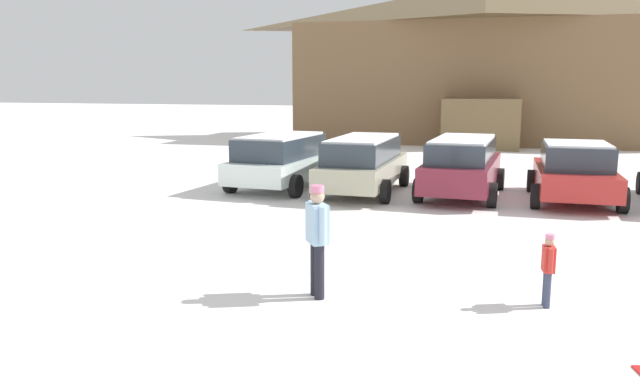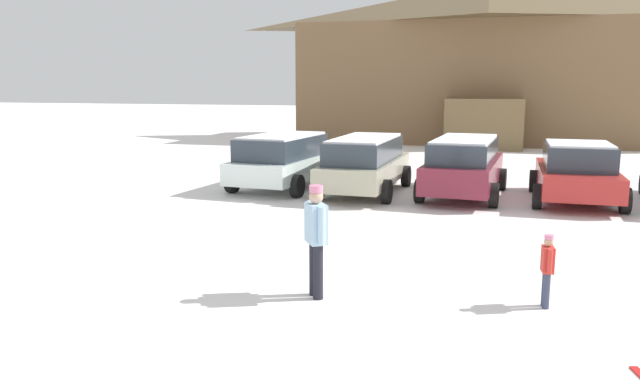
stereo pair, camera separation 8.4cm
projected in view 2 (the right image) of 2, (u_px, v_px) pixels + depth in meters
The scene contains 7 objects.
ski_lodge at pixel (487, 62), 33.77m from camera, with size 20.06×10.39×8.45m.
parked_white_suv at pixel (283, 159), 18.61m from camera, with size 2.54×4.41×1.61m.
parked_beige_suv at pixel (365, 163), 17.80m from camera, with size 2.18×4.77×1.61m.
parked_maroon_van at pixel (464, 165), 17.26m from camera, with size 2.34×4.73×1.63m.
parked_red_sedan at pixel (577, 172), 16.39m from camera, with size 2.26×4.23×1.59m.
skier_child_in_red_jacket at pixel (547, 267), 8.68m from camera, with size 0.18×0.39×1.05m.
skier_adult_in_blue_parka at pixel (316, 235), 9.04m from camera, with size 0.42×0.53×1.67m.
Camera 2 is at (1.67, -4.80, 3.11)m, focal length 35.00 mm.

